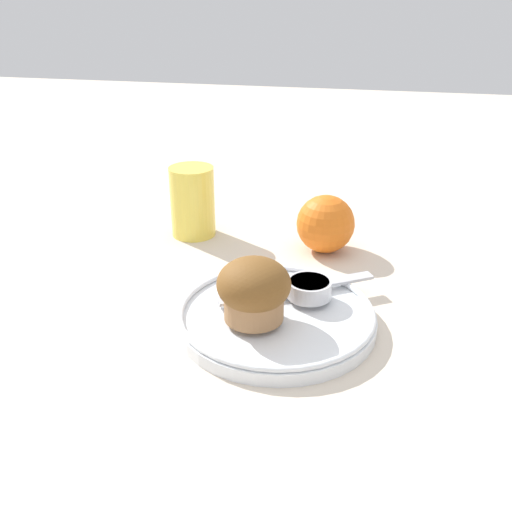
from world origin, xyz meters
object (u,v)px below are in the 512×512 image
Objects in this scene: butter_knife at (298,288)px; orange_fruit at (326,224)px; juice_glass at (193,202)px; muffin at (258,290)px.

butter_knife is 2.13× the size of orange_fruit.
muffin is at bearing -58.47° from juice_glass.
orange_fruit is 0.19m from juice_glass.
orange_fruit is at bearing 78.40° from muffin.
muffin is 0.75× the size of juice_glass.
butter_knife is at bearing -95.40° from orange_fruit.
orange_fruit is 0.78× the size of juice_glass.
muffin is 0.08m from butter_knife.
orange_fruit is (0.01, 0.15, 0.02)m from butter_knife.
muffin is 0.96× the size of orange_fruit.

